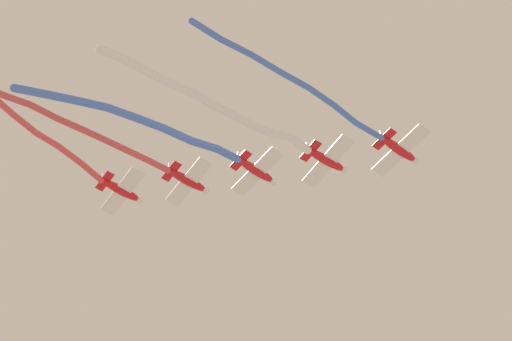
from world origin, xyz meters
The scene contains 10 objects.
airplane_lead centered at (3.52, 4.02, 69.97)m, with size 7.15×5.99×1.89m.
smoke_trail_lead centered at (-5.06, -7.82, 69.97)m, with size 14.89×19.79×1.28m.
airplane_left_wing centered at (-4.35, 3.08, 70.22)m, with size 6.95×6.12×1.89m.
smoke_trail_left_wing centered at (-13.90, -8.16, 69.99)m, with size 16.94×19.13×1.44m.
airplane_right_wing centered at (-12.23, 2.14, 70.47)m, with size 7.21×5.95×1.89m.
smoke_trail_right_wing centered at (-22.15, -8.85, 69.52)m, with size 18.81×17.34×2.56m.
airplane_slot centered at (-20.09, 1.19, 70.72)m, with size 7.06×6.05×1.89m.
smoke_trail_slot centered at (-29.07, -10.19, 70.21)m, with size 15.91×18.64×1.48m.
airplane_trail centered at (-27.97, 0.25, 70.97)m, with size 7.09×6.04×1.89m.
smoke_trail_trail centered at (-34.66, -12.47, 72.08)m, with size 9.52×22.40×2.79m.
Camera 1 is at (2.65, -42.55, 6.91)m, focal length 49.67 mm.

